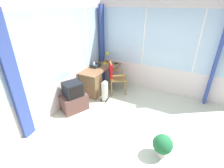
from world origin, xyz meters
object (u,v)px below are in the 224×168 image
Objects in this scene: wooden_armchair at (114,74)px; tv_on_stand at (74,98)px; paper_tray at (95,65)px; potted_plant at (163,145)px; spray_bottle at (94,65)px; desk_lamp at (107,56)px; tv_remote at (116,63)px; desk at (92,82)px; space_heater at (105,91)px.

tv_on_stand is (-1.28, 0.51, -0.29)m from wooden_armchair.
paper_tray is 0.65× the size of potted_plant.
spray_bottle is 1.33m from tv_on_stand.
potted_plant is (-2.21, -2.34, -0.74)m from desk_lamp.
tv_remote reaches higher than potted_plant.
space_heater is at bearing -102.36° from desk.
tv_remote reaches higher than desk.
desk_lamp is 3.31m from potted_plant.
paper_tray is 0.96m from space_heater.
space_heater is (-0.99, -0.45, -0.70)m from desk_lamp.
wooden_armchair reaches higher than paper_tray.
paper_tray is at bearing 17.69° from desk.
desk is 1.80× the size of tv_on_stand.
paper_tray is (0.42, 0.13, 0.39)m from desk.
desk_lamp reaches higher than wooden_armchair.
desk_lamp is at bearing 84.26° from tv_remote.
potted_plant is at bearing -133.37° from desk_lamp.
tv_on_stand is at bearing -173.35° from spray_bottle.
wooden_armchair is 2.16× the size of potted_plant.
paper_tray is at bearing 6.13° from spray_bottle.
wooden_armchair is at bearing -85.08° from spray_bottle.
space_heater is (-0.44, -0.62, -0.54)m from spray_bottle.
tv_remote is at bearing 41.98° from potted_plant.
desk_lamp is 2.63× the size of tv_remote.
desk is 2.74m from potted_plant.
desk is 9.49× the size of tv_remote.
potted_plant is at bearing -100.39° from tv_on_stand.
spray_bottle is (-0.55, 0.17, -0.16)m from desk_lamp.
tv_on_stand is 2.42m from potted_plant.
space_heater is at bearing -155.54° from desk_lamp.
desk_lamp is 1.30m from space_heater.
paper_tray is 0.68m from wooden_armchair.
wooden_armchair is 0.60m from space_heater.
spray_bottle is 0.72× the size of paper_tray.
wooden_armchair reaches higher than space_heater.
space_heater is at bearing 166.08° from tv_remote.
desk_lamp is 0.78m from wooden_armchair.
wooden_armchair is 1.41m from tv_on_stand.
desk is at bearing 60.90° from potted_plant.
tv_remote is 1.93m from tv_on_stand.
potted_plant is (-1.33, -2.39, -0.14)m from desk.
tv_remote is at bearing -72.47° from desk_lamp.
wooden_armchair is at bearing -21.54° from tv_on_stand.
tv_remote is 0.32× the size of potted_plant.
spray_bottle is at bearing 94.92° from wooden_armchair.
desk_lamp is at bearing -21.40° from paper_tray.
desk_lamp is at bearing 24.46° from space_heater.
desk_lamp reaches higher than paper_tray.
spray_bottle reaches higher than desk.
space_heater is (-1.08, -0.18, -0.45)m from tv_remote.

